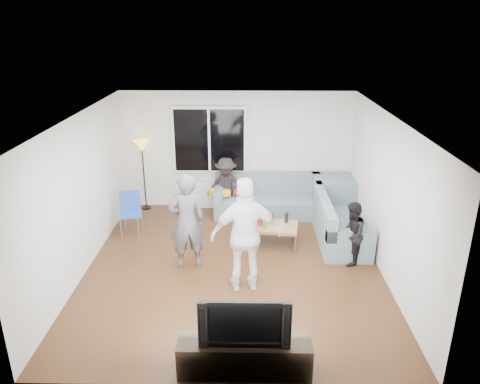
{
  "coord_description": "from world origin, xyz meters",
  "views": [
    {
      "loc": [
        0.23,
        -6.93,
        4.02
      ],
      "look_at": [
        0.1,
        0.6,
        1.15
      ],
      "focal_mm": 34.18,
      "sensor_mm": 36.0,
      "label": 1
    }
  ],
  "objects_px": {
    "coffee_table": "(268,234)",
    "player_left": "(187,221)",
    "side_chair": "(131,214)",
    "spectator_back": "(226,186)",
    "floor_lamp": "(144,176)",
    "television": "(245,319)",
    "spectator_right": "(352,234)",
    "tv_console": "(244,356)",
    "player_right": "(246,235)",
    "sofa_back_section": "(268,196)",
    "sofa_right_section": "(340,219)"
  },
  "relations": [
    {
      "from": "side_chair",
      "to": "tv_console",
      "type": "height_order",
      "value": "side_chair"
    },
    {
      "from": "player_left",
      "to": "sofa_back_section",
      "type": "bearing_deg",
      "value": -138.24
    },
    {
      "from": "tv_console",
      "to": "spectator_back",
      "type": "bearing_deg",
      "value": 95.21
    },
    {
      "from": "side_chair",
      "to": "sofa_right_section",
      "type": "bearing_deg",
      "value": -15.47
    },
    {
      "from": "spectator_right",
      "to": "tv_console",
      "type": "distance_m",
      "value": 3.23
    },
    {
      "from": "sofa_back_section",
      "to": "coffee_table",
      "type": "relative_size",
      "value": 2.09
    },
    {
      "from": "television",
      "to": "side_chair",
      "type": "bearing_deg",
      "value": 121.25
    },
    {
      "from": "player_left",
      "to": "player_right",
      "type": "xyz_separation_m",
      "value": [
        1.0,
        -0.68,
        0.09
      ]
    },
    {
      "from": "side_chair",
      "to": "floor_lamp",
      "type": "xyz_separation_m",
      "value": [
        0.0,
        1.33,
        0.35
      ]
    },
    {
      "from": "player_left",
      "to": "tv_console",
      "type": "distance_m",
      "value": 2.78
    },
    {
      "from": "floor_lamp",
      "to": "spectator_back",
      "type": "xyz_separation_m",
      "value": [
        1.82,
        -0.25,
        -0.15
      ]
    },
    {
      "from": "floor_lamp",
      "to": "spectator_right",
      "type": "height_order",
      "value": "floor_lamp"
    },
    {
      "from": "tv_console",
      "to": "television",
      "type": "relative_size",
      "value": 1.5
    },
    {
      "from": "coffee_table",
      "to": "spectator_right",
      "type": "relative_size",
      "value": 0.97
    },
    {
      "from": "floor_lamp",
      "to": "television",
      "type": "xyz_separation_m",
      "value": [
        2.26,
        -5.05,
        -0.03
      ]
    },
    {
      "from": "side_chair",
      "to": "spectator_back",
      "type": "distance_m",
      "value": 2.13
    },
    {
      "from": "sofa_back_section",
      "to": "television",
      "type": "relative_size",
      "value": 2.15
    },
    {
      "from": "sofa_back_section",
      "to": "sofa_right_section",
      "type": "height_order",
      "value": "same"
    },
    {
      "from": "player_left",
      "to": "television",
      "type": "distance_m",
      "value": 2.71
    },
    {
      "from": "sofa_back_section",
      "to": "sofa_right_section",
      "type": "relative_size",
      "value": 1.15
    },
    {
      "from": "sofa_right_section",
      "to": "tv_console",
      "type": "distance_m",
      "value": 4.03
    },
    {
      "from": "player_right",
      "to": "coffee_table",
      "type": "bearing_deg",
      "value": -113.54
    },
    {
      "from": "sofa_back_section",
      "to": "player_right",
      "type": "relative_size",
      "value": 1.24
    },
    {
      "from": "spectator_right",
      "to": "spectator_back",
      "type": "bearing_deg",
      "value": -118.33
    },
    {
      "from": "sofa_right_section",
      "to": "player_left",
      "type": "relative_size",
      "value": 1.19
    },
    {
      "from": "player_right",
      "to": "spectator_right",
      "type": "distance_m",
      "value": 2.01
    },
    {
      "from": "spectator_right",
      "to": "tv_console",
      "type": "relative_size",
      "value": 0.71
    },
    {
      "from": "player_left",
      "to": "spectator_back",
      "type": "bearing_deg",
      "value": -118.92
    },
    {
      "from": "sofa_right_section",
      "to": "floor_lamp",
      "type": "relative_size",
      "value": 1.28
    },
    {
      "from": "coffee_table",
      "to": "spectator_back",
      "type": "relative_size",
      "value": 0.87
    },
    {
      "from": "side_chair",
      "to": "spectator_right",
      "type": "bearing_deg",
      "value": -28.44
    },
    {
      "from": "coffee_table",
      "to": "player_right",
      "type": "xyz_separation_m",
      "value": [
        -0.41,
        -1.52,
        0.72
      ]
    },
    {
      "from": "coffee_table",
      "to": "player_left",
      "type": "height_order",
      "value": "player_left"
    },
    {
      "from": "spectator_right",
      "to": "player_left",
      "type": "bearing_deg",
      "value": -71.95
    },
    {
      "from": "player_left",
      "to": "floor_lamp",
      "type": "bearing_deg",
      "value": -78.69
    },
    {
      "from": "television",
      "to": "tv_console",
      "type": "bearing_deg",
      "value": 180.0
    },
    {
      "from": "sofa_back_section",
      "to": "spectator_back",
      "type": "xyz_separation_m",
      "value": [
        -0.91,
        0.03,
        0.21
      ]
    },
    {
      "from": "spectator_back",
      "to": "sofa_right_section",
      "type": "bearing_deg",
      "value": -19.36
    },
    {
      "from": "player_right",
      "to": "spectator_back",
      "type": "distance_m",
      "value": 3.01
    },
    {
      "from": "spectator_right",
      "to": "sofa_back_section",
      "type": "bearing_deg",
      "value": -132.26
    },
    {
      "from": "floor_lamp",
      "to": "television",
      "type": "height_order",
      "value": "floor_lamp"
    },
    {
      "from": "sofa_right_section",
      "to": "coffee_table",
      "type": "distance_m",
      "value": 1.44
    },
    {
      "from": "player_left",
      "to": "television",
      "type": "relative_size",
      "value": 1.57
    },
    {
      "from": "sofa_right_section",
      "to": "spectator_back",
      "type": "relative_size",
      "value": 1.58
    },
    {
      "from": "sofa_right_section",
      "to": "floor_lamp",
      "type": "xyz_separation_m",
      "value": [
        -4.07,
        1.45,
        0.36
      ]
    },
    {
      "from": "sofa_back_section",
      "to": "player_left",
      "type": "xyz_separation_m",
      "value": [
        -1.46,
        -2.25,
        0.41
      ]
    },
    {
      "from": "sofa_back_section",
      "to": "spectator_back",
      "type": "relative_size",
      "value": 1.82
    },
    {
      "from": "spectator_back",
      "to": "tv_console",
      "type": "height_order",
      "value": "spectator_back"
    },
    {
      "from": "sofa_back_section",
      "to": "spectator_right",
      "type": "bearing_deg",
      "value": -57.63
    },
    {
      "from": "floor_lamp",
      "to": "television",
      "type": "relative_size",
      "value": 1.46
    }
  ]
}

